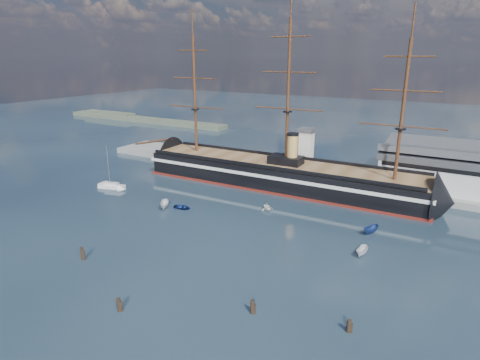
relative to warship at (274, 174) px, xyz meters
The scene contains 15 objects.
ground 20.52m from the warship, 83.88° to the right, with size 600.00×600.00×0.00m, color black.
quay 20.49m from the warship, 52.80° to the left, with size 180.00×18.00×2.00m, color slate.
quay_tower 15.10m from the warship, 68.41° to the left, with size 5.00×5.00×15.00m.
shoreline 156.28m from the warship, 151.32° to the left, with size 120.00×10.00×4.00m.
warship is the anchor object (origin of this frame).
sailboat 51.18m from the warship, 146.69° to the right, with size 8.84×4.70×13.57m.
motorboat_a 37.22m from the warship, 117.32° to the right, with size 6.40×2.35×2.56m, color white.
motorboat_b 33.46m from the warship, 112.43° to the right, with size 3.08×1.23×1.44m, color navy.
motorboat_c 48.69m from the warship, 42.05° to the right, with size 5.39×1.98×2.16m, color white.
motorboat_d 21.60m from the warship, 69.20° to the right, with size 5.85×2.54×2.15m, color white.
motorboat_f 41.02m from the warship, 30.76° to the right, with size 5.79×2.12×2.32m, color navy.
piling_near_left 64.65m from the warship, 101.12° to the right, with size 0.64×0.64×3.47m, color black.
piling_near_mid 72.24m from the warship, 84.44° to the right, with size 0.64×0.64×3.10m, color black.
piling_near_right 66.67m from the warship, 67.13° to the right, with size 0.64×0.64×3.06m, color black.
piling_far_right 70.86m from the warship, 55.02° to the right, with size 0.64×0.64×2.84m, color black.
Camera 1 is at (50.16, -49.89, 39.81)m, focal length 30.00 mm.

